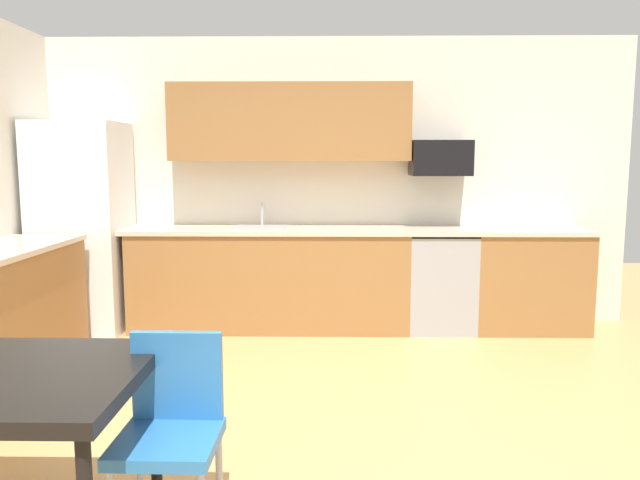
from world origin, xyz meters
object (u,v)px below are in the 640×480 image
at_px(oven_range, 439,280).
at_px(chair_near_table, 171,422).
at_px(microwave, 440,158).
at_px(refrigerator, 83,228).

relative_size(oven_range, chair_near_table, 1.07).
bearing_deg(microwave, refrigerator, -176.84).
xyz_separation_m(microwave, chair_near_table, (-1.65, -3.33, -1.07)).
xyz_separation_m(refrigerator, chair_near_table, (1.61, -3.15, -0.44)).
xyz_separation_m(oven_range, microwave, (0.00, 0.10, 1.12)).
bearing_deg(oven_range, chair_near_table, -117.12).
bearing_deg(refrigerator, oven_range, 1.41).
distance_m(refrigerator, chair_near_table, 3.56).
xyz_separation_m(oven_range, chair_near_table, (-1.65, -3.23, 0.05)).
xyz_separation_m(refrigerator, microwave, (3.26, 0.18, 0.63)).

